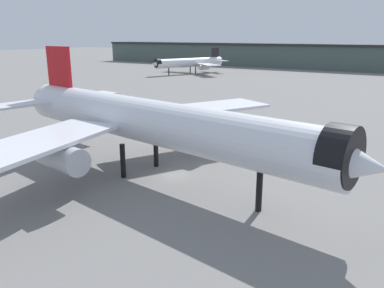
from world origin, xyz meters
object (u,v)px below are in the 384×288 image
Objects in this scene: airliner_far_taxiway at (190,63)px; traffic_cone_near_nose at (236,124)px; airliner_near_gate at (150,122)px; service_truck_front at (180,114)px.

airliner_far_taxiway is 116.62m from traffic_cone_near_nose.
airliner_far_taxiway is (-67.98, 129.84, -1.88)m from airliner_near_gate.
service_truck_front is 8.76× the size of traffic_cone_near_nose.
traffic_cone_near_nose is (12.57, 2.27, -1.25)m from service_truck_front.
airliner_far_taxiway is at bearing -119.70° from service_truck_front.
service_truck_front is at bearing -169.78° from traffic_cone_near_nose.
airliner_far_taxiway is at bearing 124.52° from traffic_cone_near_nose.
airliner_far_taxiway is at bearing 129.39° from airliner_near_gate.
airliner_near_gate is 9.94× the size of service_truck_front.
traffic_cone_near_nose is at bearing 131.98° from service_truck_front.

